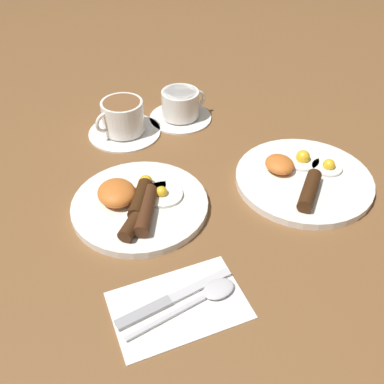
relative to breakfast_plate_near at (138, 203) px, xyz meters
name	(u,v)px	position (x,y,z in m)	size (l,w,h in m)	color
ground_plane	(140,208)	(0.00, 0.00, -0.01)	(3.00, 3.00, 0.00)	brown
breakfast_plate_near	(138,203)	(0.00, 0.00, 0.00)	(0.25, 0.25, 0.05)	white
breakfast_plate_far	(303,178)	(0.05, 0.33, 0.00)	(0.27, 0.27, 0.04)	white
teacup_near	(123,120)	(-0.26, 0.05, 0.02)	(0.17, 0.17, 0.08)	white
teacup_far	(181,107)	(-0.27, 0.19, 0.02)	(0.15, 0.15, 0.07)	white
napkin	(179,305)	(0.23, -0.01, -0.01)	(0.13, 0.20, 0.01)	white
knife	(169,300)	(0.22, -0.02, -0.01)	(0.04, 0.20, 0.01)	silver
spoon	(209,294)	(0.23, 0.04, -0.01)	(0.05, 0.19, 0.01)	silver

